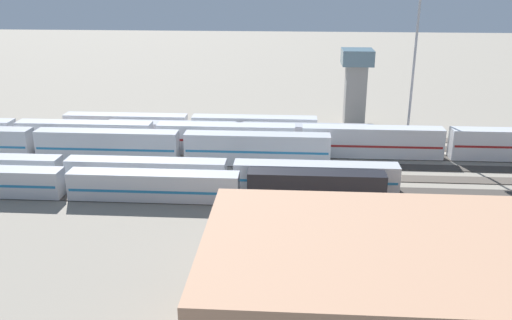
{
  "coord_description": "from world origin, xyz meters",
  "views": [
    {
      "loc": [
        -9.79,
        81.56,
        29.38
      ],
      "look_at": [
        -4.66,
        5.05,
        2.5
      ],
      "focal_mm": 38.07,
      "sensor_mm": 36.0,
      "label": 1
    }
  ],
  "objects": [
    {
      "name": "ground_plane",
      "position": [
        0.0,
        0.0,
        0.0
      ],
      "size": [
        400.0,
        400.0,
        0.0
      ],
      "primitive_type": "plane",
      "color": "gray"
    },
    {
      "name": "track_bed_0",
      "position": [
        0.0,
        -15.0,
        0.06
      ],
      "size": [
        140.0,
        2.8,
        0.12
      ],
      "primitive_type": "cube",
      "color": "#4C443D",
      "rests_on": "ground_plane"
    },
    {
      "name": "track_bed_1",
      "position": [
        0.0,
        -10.0,
        0.06
      ],
      "size": [
        140.0,
        2.8,
        0.12
      ],
      "primitive_type": "cube",
      "color": "#3D3833",
      "rests_on": "ground_plane"
    },
    {
      "name": "track_bed_2",
      "position": [
        0.0,
        -5.0,
        0.06
      ],
      "size": [
        140.0,
        2.8,
        0.12
      ],
      "primitive_type": "cube",
      "color": "#3D3833",
      "rests_on": "ground_plane"
    },
    {
      "name": "track_bed_3",
      "position": [
        0.0,
        0.0,
        0.06
      ],
      "size": [
        140.0,
        2.8,
        0.12
      ],
      "primitive_type": "cube",
      "color": "#3D3833",
      "rests_on": "ground_plane"
    },
    {
      "name": "track_bed_4",
      "position": [
        0.0,
        5.0,
        0.06
      ],
      "size": [
        140.0,
        2.8,
        0.12
      ],
      "primitive_type": "cube",
      "color": "#4C443D",
      "rests_on": "ground_plane"
    },
    {
      "name": "track_bed_5",
      "position": [
        0.0,
        10.0,
        0.06
      ],
      "size": [
        140.0,
        2.8,
        0.12
      ],
      "primitive_type": "cube",
      "color": "#3D3833",
      "rests_on": "ground_plane"
    },
    {
      "name": "track_bed_6",
      "position": [
        0.0,
        15.0,
        0.06
      ],
      "size": [
        140.0,
        2.8,
        0.12
      ],
      "primitive_type": "cube",
      "color": "#3D3833",
      "rests_on": "ground_plane"
    },
    {
      "name": "train_on_track_5",
      "position": [
        10.78,
        10.0,
        2.0
      ],
      "size": [
        71.4,
        3.06,
        3.8
      ],
      "color": "#B7BABF",
      "rests_on": "ground_plane"
    },
    {
      "name": "train_on_track_3",
      "position": [
        19.71,
        0.0,
        2.61
      ],
      "size": [
        71.4,
        3.06,
        5.0
      ],
      "color": "#B7BABF",
      "rests_on": "ground_plane"
    },
    {
      "name": "train_on_track_1",
      "position": [
        -0.59,
        -10.0,
        2.02
      ],
      "size": [
        47.2,
        3.0,
        3.8
      ],
      "color": "#A8AAB2",
      "rests_on": "ground_plane"
    },
    {
      "name": "train_on_track_0",
      "position": [
        9.09,
        -15.0,
        2.02
      ],
      "size": [
        47.2,
        3.0,
        3.8
      ],
      "color": "silver",
      "rests_on": "ground_plane"
    },
    {
      "name": "train_on_track_6",
      "position": [
        10.65,
        15.0,
        2.1
      ],
      "size": [
        66.4,
        3.06,
        4.4
      ],
      "color": "black",
      "rests_on": "ground_plane"
    },
    {
      "name": "train_on_track_2",
      "position": [
        1.04,
        -5.0,
        2.6
      ],
      "size": [
        119.8,
        3.06,
        5.0
      ],
      "color": "silver",
      "rests_on": "ground_plane"
    },
    {
      "name": "light_mast_0",
      "position": [
        -31.71,
        -18.24,
        17.96
      ],
      "size": [
        2.8,
        0.7,
        28.35
      ],
      "color": "#9EA0A5",
      "rests_on": "ground_plane"
    },
    {
      "name": "maintenance_shed",
      "position": [
        -24.25,
        44.7,
        5.11
      ],
      "size": [
        42.06,
        18.92,
        10.22
      ],
      "primitive_type": "cube",
      "color": "tan",
      "rests_on": "ground_plane"
    },
    {
      "name": "control_tower",
      "position": [
        -22.34,
        -25.38,
        8.68
      ],
      "size": [
        6.0,
        6.0,
        14.95
      ],
      "color": "gray",
      "rests_on": "ground_plane"
    }
  ]
}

